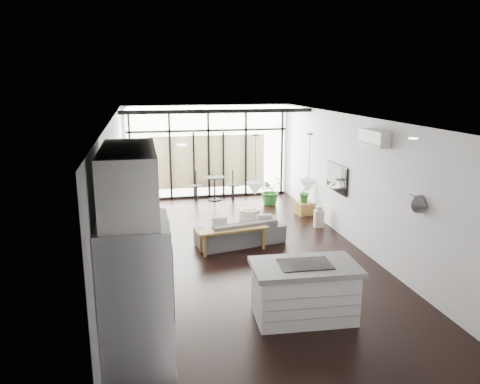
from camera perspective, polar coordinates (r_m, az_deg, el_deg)
name	(u,v)px	position (r m, az deg, el deg)	size (l,w,h in m)	color
floor	(243,253)	(9.84, 0.36, -7.50)	(5.00, 10.00, 0.00)	black
ceiling	(243,118)	(9.21, 0.39, 8.98)	(5.00, 10.00, 0.00)	silver
wall_left	(115,194)	(9.23, -14.96, -0.28)	(0.02, 10.00, 2.80)	silver
wall_right	(358,183)	(10.24, 14.18, 1.11)	(0.02, 10.00, 2.80)	silver
wall_back	(208,152)	(14.26, -3.92, 4.94)	(5.00, 0.02, 2.80)	silver
wall_front	(349,299)	(4.91, 13.20, -12.63)	(5.00, 0.02, 2.80)	silver
glazing	(209,152)	(14.15, -3.85, 4.87)	(5.00, 0.20, 2.80)	black
skylight	(212,108)	(13.14, -3.39, 10.21)	(4.70, 1.90, 0.06)	silver
neighbour_building	(208,162)	(14.26, -3.87, 3.72)	(3.50, 0.02, 1.60)	#CCC588
island	(304,291)	(7.26, 7.84, -11.89)	(1.58, 0.94, 0.86)	white
cooktop	(305,264)	(7.08, 7.95, -8.69)	(0.77, 0.52, 0.01)	black
fridge	(137,306)	(5.63, -12.45, -13.43)	(0.78, 0.98, 2.02)	#929297
appliance_column	(134,269)	(6.40, -12.76, -9.19)	(0.57, 0.59, 2.19)	white
upper_cabinets	(129,184)	(5.60, -13.32, 0.94)	(0.62, 1.75, 0.86)	white
pendant_left	(255,189)	(6.68, 1.87, 0.43)	(0.26, 0.26, 0.18)	silver
pendant_right	(308,186)	(6.91, 8.33, 0.74)	(0.26, 0.26, 0.18)	silver
sofa	(240,227)	(10.28, 0.04, -4.34)	(1.92, 0.56, 0.75)	#47474A
console_bench	(233,239)	(9.92, -0.92, -5.81)	(1.53, 0.38, 0.49)	brown
pouf	(249,217)	(11.58, 1.14, -3.10)	(0.53, 0.53, 0.43)	beige
crate	(305,208)	(12.69, 7.90, -1.98)	(0.42, 0.42, 0.32)	brown
plant_tall	(271,194)	(13.52, 3.75, -0.19)	(0.75, 0.84, 0.65)	#236524
plant_crate	(305,198)	(12.62, 7.94, -0.72)	(0.32, 0.58, 0.26)	#236524
milk_can	(319,216)	(11.64, 9.62, -2.95)	(0.27, 0.27, 0.52)	beige
bistro_set	(215,189)	(14.01, -3.11, 0.38)	(1.43, 0.57, 0.68)	black
tv	(337,178)	(11.13, 11.74, 1.70)	(0.05, 1.10, 0.65)	black
ac_unit	(374,138)	(9.31, 16.04, 6.34)	(0.22, 0.90, 0.30)	silver
framed_art	(115,193)	(8.71, -14.98, -0.08)	(0.04, 0.70, 0.90)	black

